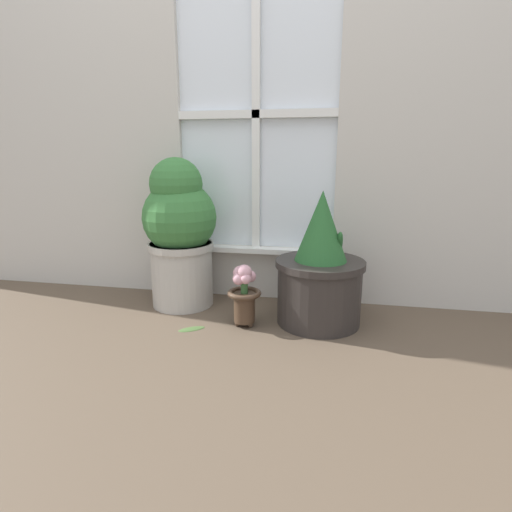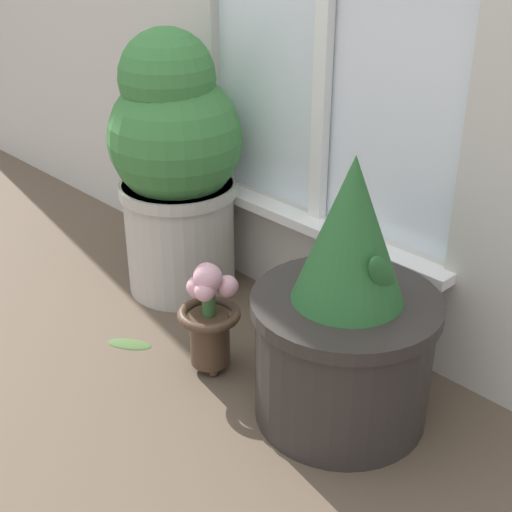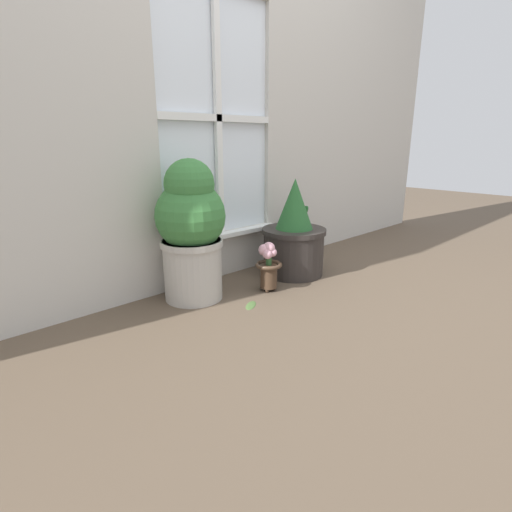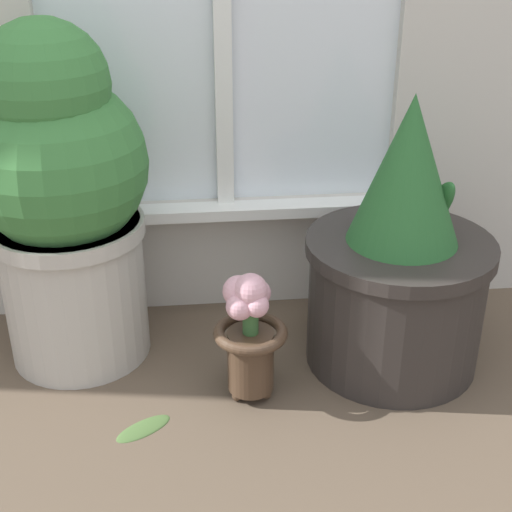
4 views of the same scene
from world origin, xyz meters
name	(u,v)px [view 4 (image 4 of 4)]	position (x,y,z in m)	size (l,w,h in m)	color
ground_plane	(248,451)	(0.00, 0.00, 0.00)	(10.00, 10.00, 0.00)	brown
potted_plant_left	(63,195)	(-0.32, 0.35, 0.35)	(0.33, 0.33, 0.68)	#B7B2A8
potted_plant_right	(399,264)	(0.32, 0.25, 0.22)	(0.37, 0.37, 0.56)	#2D2826
flower_vase	(250,332)	(0.02, 0.16, 0.14)	(0.14, 0.14, 0.26)	#473323
fallen_leaf	(143,427)	(-0.18, 0.08, 0.00)	(0.12, 0.10, 0.01)	#476633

